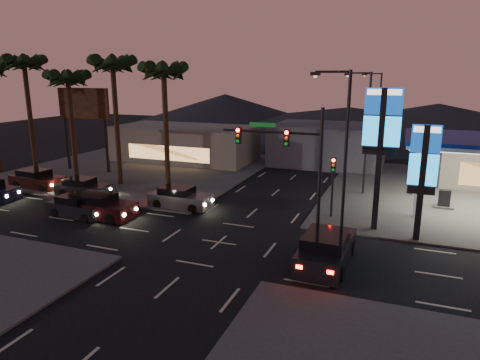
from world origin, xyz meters
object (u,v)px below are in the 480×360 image
at_px(pylon_sign_tall, 381,131).
at_px(car_lane_a_mid, 99,207).
at_px(traffic_signal_mast, 291,155).
at_px(car_lane_b_front, 180,198).
at_px(car_lane_b_mid, 83,188).
at_px(suv_station, 326,249).
at_px(car_lane_a_front, 78,207).
at_px(car_lane_b_rear, 37,180).
at_px(pylon_sign_short, 423,165).

distance_m(pylon_sign_tall, car_lane_a_mid, 19.52).
bearing_deg(traffic_signal_mast, car_lane_b_front, 160.07).
xyz_separation_m(car_lane_b_mid, suv_station, (21.17, -6.10, 0.16)).
relative_size(traffic_signal_mast, car_lane_b_front, 1.64).
bearing_deg(car_lane_a_front, car_lane_b_rear, 150.96).
bearing_deg(car_lane_b_front, car_lane_a_mid, -135.11).
bearing_deg(car_lane_b_rear, car_lane_b_mid, -5.87).
distance_m(pylon_sign_short, traffic_signal_mast, 7.69).
xyz_separation_m(car_lane_a_mid, car_lane_b_rear, (-10.47, 4.64, -0.02)).
bearing_deg(traffic_signal_mast, car_lane_b_rear, 170.74).
bearing_deg(car_lane_b_front, pylon_sign_short, -3.01).
bearing_deg(car_lane_a_front, suv_station, -5.56).
bearing_deg(car_lane_b_rear, car_lane_a_mid, -23.91).
bearing_deg(traffic_signal_mast, car_lane_b_mid, 169.73).
bearing_deg(car_lane_a_front, traffic_signal_mast, 3.91).
xyz_separation_m(car_lane_b_front, car_lane_b_rear, (-14.61, 0.52, 0.03)).
relative_size(traffic_signal_mast, car_lane_b_rear, 1.56).
bearing_deg(traffic_signal_mast, pylon_sign_tall, 36.52).
distance_m(pylon_sign_tall, suv_station, 8.61).
distance_m(traffic_signal_mast, car_lane_b_mid, 19.26).
bearing_deg(car_lane_a_front, car_lane_b_mid, 127.60).
bearing_deg(car_lane_b_mid, pylon_sign_tall, 0.44).
bearing_deg(car_lane_b_rear, traffic_signal_mast, -9.26).
bearing_deg(car_lane_b_rear, pylon_sign_short, -2.55).
height_order(traffic_signal_mast, car_lane_a_mid, traffic_signal_mast).
xyz_separation_m(pylon_sign_short, car_lane_a_mid, (-20.71, -3.25, -3.88)).
height_order(pylon_sign_short, car_lane_b_rear, pylon_sign_short).
relative_size(traffic_signal_mast, car_lane_a_mid, 1.54).
relative_size(pylon_sign_short, car_lane_b_rear, 1.36).
distance_m(car_lane_b_rear, suv_station, 27.51).
height_order(traffic_signal_mast, car_lane_b_mid, traffic_signal_mast).
bearing_deg(pylon_sign_tall, traffic_signal_mast, -143.48).
height_order(pylon_sign_tall, car_lane_b_mid, pylon_sign_tall).
bearing_deg(pylon_sign_short, suv_station, -130.42).
relative_size(pylon_sign_short, traffic_signal_mast, 0.88).
relative_size(pylon_sign_tall, car_lane_b_front, 1.85).
height_order(traffic_signal_mast, suv_station, traffic_signal_mast).
distance_m(pylon_sign_short, suv_station, 7.91).
height_order(pylon_sign_tall, pylon_sign_short, pylon_sign_tall).
bearing_deg(pylon_sign_short, car_lane_b_front, 176.99).
bearing_deg(car_lane_a_front, car_lane_b_front, 37.61).
distance_m(car_lane_a_mid, car_lane_b_rear, 11.45).
relative_size(car_lane_a_mid, car_lane_b_front, 1.07).
height_order(car_lane_b_front, car_lane_b_rear, car_lane_b_rear).
relative_size(car_lane_b_rear, suv_station, 0.93).
relative_size(pylon_sign_tall, car_lane_b_rear, 1.75).
relative_size(traffic_signal_mast, car_lane_a_front, 1.73).
bearing_deg(pylon_sign_tall, car_lane_b_mid, -179.56).
distance_m(car_lane_a_front, suv_station, 17.89).
distance_m(car_lane_b_front, car_lane_b_mid, 9.09).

